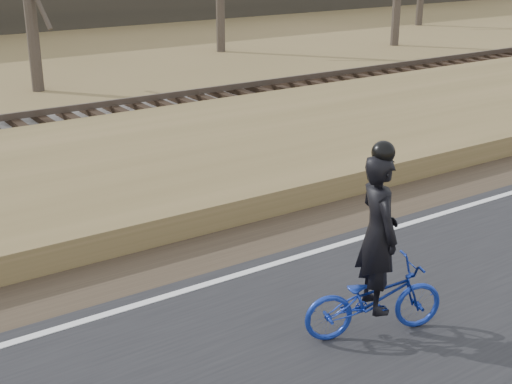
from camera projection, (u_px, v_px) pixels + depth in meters
ground at (378, 243)px, 11.09m from camera, size 120.00×120.00×0.00m
edge_line at (370, 235)px, 11.22m from camera, size 120.00×0.12×0.01m
shoulder at (329, 218)px, 12.01m from camera, size 120.00×1.60×0.04m
embankment at (234, 162)px, 14.28m from camera, size 120.00×5.00×0.44m
ballast at (150, 123)px, 17.24m from camera, size 120.00×3.00×0.45m
railroad at (149, 111)px, 17.14m from camera, size 120.00×2.40×0.29m
cyclist at (376, 273)px, 8.23m from camera, size 1.82×1.11×2.37m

